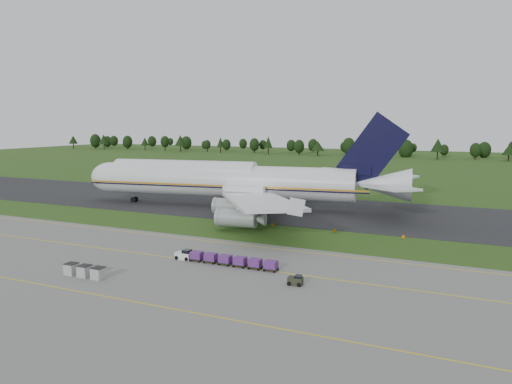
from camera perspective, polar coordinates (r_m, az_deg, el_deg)
The scene contains 10 objects.
ground at distance 97.22m, azimuth -1.25°, elevation -4.53°, with size 600.00×600.00×0.00m, color #274615.
apron at distance 69.31m, azimuth -13.82°, elevation -9.94°, with size 300.00×52.00×0.06m, color slate.
taxiway at distance 122.52m, azimuth 4.48°, elevation -1.91°, with size 300.00×40.00×0.08m, color black.
apron_markings at distance 74.64m, azimuth -10.44°, elevation -8.50°, with size 300.00×30.20×0.01m.
tree_line at distance 310.82m, azimuth 15.45°, elevation 5.03°, with size 527.68×20.90×11.97m.
aircraft at distance 123.94m, azimuth -2.92°, elevation 1.33°, with size 83.80×80.58×23.44m.
baggage_train at distance 74.95m, azimuth -3.75°, elevation -7.68°, with size 16.88×1.53×1.47m.
utility_cart at distance 66.09m, azimuth 4.51°, elevation -10.12°, with size 1.95×1.33×1.04m.
uld_row at distance 73.07m, azimuth -19.00°, elevation -8.52°, with size 6.42×1.62×1.60m.
edge_markers at distance 99.66m, azimuth 5.34°, elevation -4.09°, with size 39.39×0.30×0.60m.
Camera 1 is at (41.52, -85.33, 21.13)m, focal length 35.00 mm.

